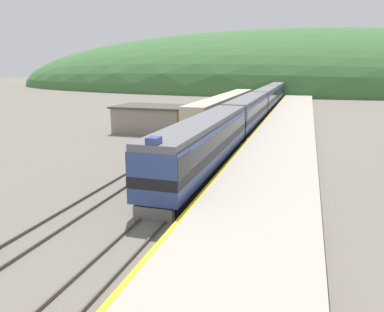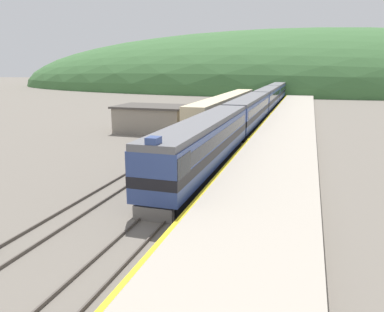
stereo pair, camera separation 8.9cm
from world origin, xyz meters
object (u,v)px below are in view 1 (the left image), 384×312
(carriage_third, at_px, (266,98))
(carriage_fourth, at_px, (276,91))
(express_train_lead_car, at_px, (204,143))
(carriage_second, at_px, (248,111))
(siding_train, at_px, (225,107))

(carriage_third, xyz_separation_m, carriage_fourth, (0.00, 22.30, 0.00))
(express_train_lead_car, bearing_deg, carriage_fourth, 90.00)
(carriage_second, distance_m, carriage_third, 22.30)
(carriage_fourth, bearing_deg, siding_train, -97.16)
(carriage_second, bearing_deg, carriage_third, 90.00)
(carriage_second, xyz_separation_m, carriage_third, (0.00, 22.30, 0.00))
(carriage_fourth, xyz_separation_m, siding_train, (-4.68, -37.28, -0.34))
(express_train_lead_car, distance_m, siding_train, 30.03)
(carriage_fourth, height_order, siding_train, carriage_fourth)
(express_train_lead_car, height_order, siding_train, express_train_lead_car)
(express_train_lead_car, bearing_deg, siding_train, 98.97)
(express_train_lead_car, relative_size, carriage_second, 0.98)
(express_train_lead_car, height_order, carriage_second, express_train_lead_car)
(carriage_fourth, distance_m, siding_train, 37.58)
(express_train_lead_car, bearing_deg, carriage_third, 90.00)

